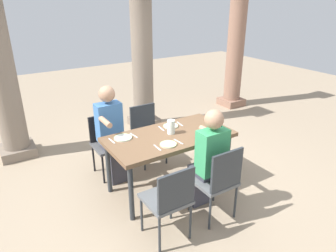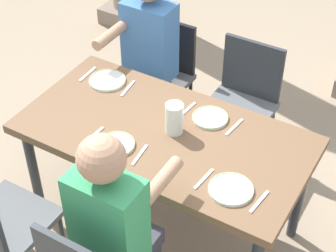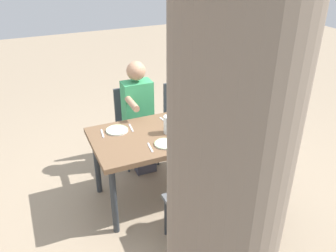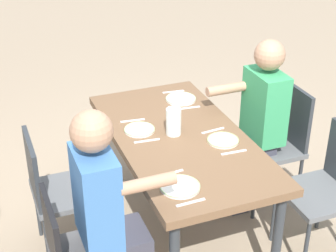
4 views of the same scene
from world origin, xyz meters
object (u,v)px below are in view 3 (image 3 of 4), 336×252
object	(u,v)px
diner_man_white	(139,114)
stone_column_centre	(221,249)
chair_west_north	(261,186)
water_pitcher	(169,125)
dining_table	(171,137)
chair_west_south	(182,112)
plate_3	(117,130)
chair_mid_north	(199,204)
plate_2	(165,144)
plate_0	(229,129)
plate_1	(177,118)
chair_mid_south	(135,120)
diner_woman_green	(252,155)

from	to	relation	value
diner_man_white	stone_column_centre	distance (m)	2.92
chair_west_north	water_pitcher	bearing A→B (deg)	-54.25
dining_table	chair_west_south	size ratio (longest dim) A/B	1.80
chair_west_south	plate_3	world-z (taller)	chair_west_south
chair_mid_north	plate_2	bearing A→B (deg)	-85.33
chair_mid_north	diner_man_white	bearing A→B (deg)	-89.89
plate_3	plate_2	bearing A→B (deg)	127.72
plate_0	plate_1	distance (m)	0.59
dining_table	chair_mid_north	size ratio (longest dim) A/B	1.82
chair_mid_south	water_pitcher	world-z (taller)	water_pitcher
chair_west_south	chair_west_north	bearing A→B (deg)	90.00
plate_1	chair_west_north	bearing A→B (deg)	109.06
diner_man_white	chair_mid_south	bearing A→B (deg)	-90.84
water_pitcher	stone_column_centre	bearing A→B (deg)	71.26
chair_mid_north	diner_woman_green	world-z (taller)	diner_woman_green
chair_west_north	dining_table	bearing A→B (deg)	-57.46
dining_table	water_pitcher	xyz separation A→B (m)	(0.05, 0.03, 0.16)
chair_mid_north	diner_woman_green	xyz separation A→B (m)	(-0.65, -0.19, 0.21)
plate_0	plate_3	bearing A→B (deg)	-22.76
chair_west_north	plate_1	world-z (taller)	chair_west_north
chair_west_north	stone_column_centre	bearing A→B (deg)	44.93
plate_2	plate_3	size ratio (longest dim) A/B	0.91
chair_west_north	diner_woman_green	world-z (taller)	diner_woman_green
chair_west_south	diner_woman_green	xyz separation A→B (m)	(-0.00, 1.47, 0.20)
diner_woman_green	plate_1	distance (m)	0.94
diner_woman_green	plate_0	world-z (taller)	diner_woman_green
plate_2	chair_mid_north	bearing A→B (deg)	94.67
chair_mid_north	diner_woman_green	size ratio (longest dim) A/B	0.66
plate_0	water_pitcher	bearing A→B (deg)	-18.51
stone_column_centre	plate_0	bearing A→B (deg)	-124.54
plate_2	plate_1	bearing A→B (deg)	-125.96
dining_table	plate_2	xyz separation A→B (m)	(0.17, 0.23, 0.09)
diner_woman_green	diner_man_white	distance (m)	1.43
dining_table	diner_man_white	world-z (taller)	diner_man_white
diner_woman_green	stone_column_centre	distance (m)	2.09
plate_3	diner_woman_green	bearing A→B (deg)	140.66
chair_west_north	chair_west_south	bearing A→B (deg)	-90.00
water_pitcher	chair_west_south	bearing A→B (deg)	-123.70
plate_1	plate_2	xyz separation A→B (m)	(0.33, 0.46, -0.00)
diner_man_white	water_pitcher	xyz separation A→B (m)	(-0.08, 0.67, 0.15)
chair_west_south	plate_0	bearing A→B (deg)	90.72
chair_mid_south	diner_woman_green	xyz separation A→B (m)	(-0.65, 1.47, 0.19)
plate_1	water_pitcher	size ratio (longest dim) A/B	1.13
dining_table	diner_man_white	distance (m)	0.65
diner_woman_green	plate_0	size ratio (longest dim) A/B	5.87
chair_mid_south	diner_woman_green	world-z (taller)	diner_woman_green
chair_mid_north	stone_column_centre	bearing A→B (deg)	63.62
chair_west_north	stone_column_centre	distance (m)	2.06
chair_west_south	diner_man_white	distance (m)	0.70
plate_3	water_pitcher	bearing A→B (deg)	152.19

